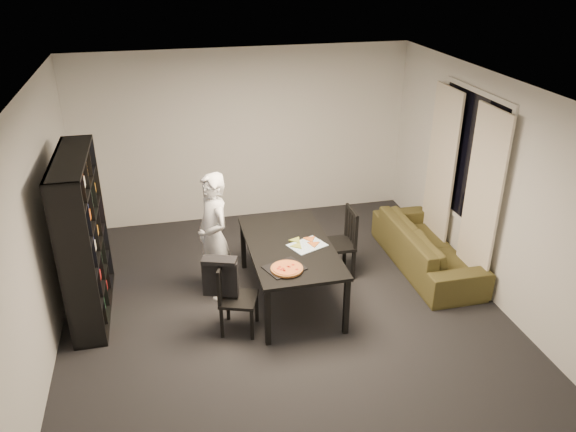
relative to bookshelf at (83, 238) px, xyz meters
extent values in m
cube|color=black|center=(2.16, -0.60, -0.95)|extent=(5.00, 5.50, 0.01)
cube|color=white|center=(2.16, -0.60, 1.65)|extent=(5.00, 5.50, 0.01)
cube|color=silver|center=(2.16, 2.15, 0.35)|extent=(5.00, 0.01, 2.60)
cube|color=silver|center=(2.16, -3.35, 0.35)|extent=(5.00, 0.01, 2.60)
cube|color=silver|center=(-0.34, -0.60, 0.35)|extent=(0.01, 5.50, 2.60)
cube|color=silver|center=(4.66, -0.60, 0.35)|extent=(0.01, 5.50, 2.60)
cube|color=black|center=(4.64, 0.00, 0.55)|extent=(0.02, 1.40, 1.60)
cube|color=white|center=(4.64, 0.00, 0.55)|extent=(0.03, 1.52, 1.72)
cube|color=beige|center=(4.56, -0.52, 0.20)|extent=(0.03, 0.70, 2.25)
cube|color=beige|center=(4.56, 0.52, 0.20)|extent=(0.03, 0.70, 2.25)
cube|color=black|center=(0.00, 0.00, 0.00)|extent=(0.35, 1.50, 1.90)
cube|color=black|center=(2.29, -0.27, -0.25)|extent=(0.96, 1.74, 0.04)
cube|color=black|center=(1.86, -1.09, -0.61)|extent=(0.06, 0.06, 0.68)
cube|color=black|center=(2.72, -1.09, -0.61)|extent=(0.06, 0.06, 0.68)
cube|color=black|center=(1.86, 0.55, -0.61)|extent=(0.06, 0.06, 0.68)
cube|color=black|center=(2.72, 0.55, -0.61)|extent=(0.06, 0.06, 0.68)
cube|color=black|center=(1.60, -0.76, -0.56)|extent=(0.49, 0.49, 0.04)
cube|color=black|center=(1.44, -0.71, -0.33)|extent=(0.16, 0.38, 0.41)
cube|color=black|center=(1.44, -0.71, -0.14)|extent=(0.15, 0.36, 0.05)
cube|color=black|center=(1.70, -0.97, -0.76)|extent=(0.04, 0.04, 0.38)
cube|color=black|center=(1.81, -0.66, -0.76)|extent=(0.04, 0.04, 0.38)
cube|color=black|center=(1.39, -0.87, -0.76)|extent=(0.04, 0.04, 0.38)
cube|color=black|center=(1.50, -0.55, -0.76)|extent=(0.04, 0.04, 0.38)
cube|color=black|center=(2.99, 0.12, -0.52)|extent=(0.42, 0.42, 0.04)
cube|color=black|center=(3.18, 0.12, -0.27)|extent=(0.04, 0.42, 0.45)
cube|color=black|center=(3.18, 0.12, -0.07)|extent=(0.03, 0.40, 0.05)
cube|color=black|center=(2.81, 0.30, -0.74)|extent=(0.04, 0.04, 0.41)
cube|color=black|center=(2.81, -0.06, -0.74)|extent=(0.04, 0.04, 0.41)
cube|color=black|center=(3.17, 0.30, -0.74)|extent=(0.04, 0.04, 0.41)
cube|color=black|center=(3.17, -0.07, -0.74)|extent=(0.04, 0.04, 0.41)
cube|color=black|center=(1.42, -0.70, -0.31)|extent=(0.39, 0.20, 0.41)
cube|color=black|center=(1.42, -0.70, -0.08)|extent=(0.40, 0.27, 0.05)
imported|color=white|center=(1.44, 0.03, -0.17)|extent=(0.54, 0.66, 1.57)
cube|color=black|center=(2.11, -0.78, -0.22)|extent=(0.49, 0.44, 0.01)
cylinder|color=#95582B|center=(2.12, -0.83, -0.20)|extent=(0.35, 0.35, 0.02)
cylinder|color=orange|center=(2.12, -0.83, -0.19)|extent=(0.31, 0.31, 0.01)
cube|color=white|center=(2.48, -0.34, -0.22)|extent=(0.49, 0.43, 0.01)
imported|color=#413C1A|center=(4.22, 0.03, -0.66)|extent=(0.78, 1.99, 0.58)
camera|label=1|loc=(0.96, -5.86, 2.92)|focal=35.00mm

